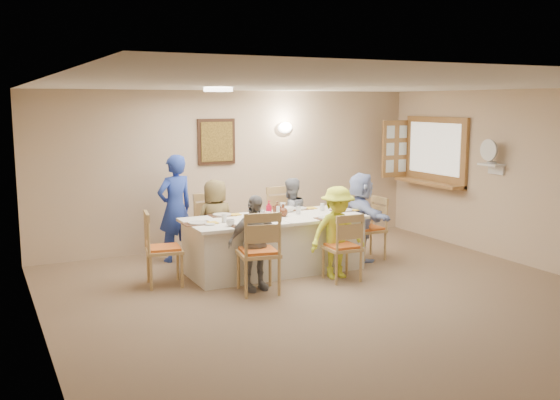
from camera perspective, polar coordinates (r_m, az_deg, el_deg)
name	(u,v)px	position (r m, az deg, el deg)	size (l,w,h in m)	color
ground	(349,306)	(7.31, 6.37, -9.60)	(7.00, 7.00, 0.00)	#816751
room_walls	(352,175)	(6.98, 6.58, 2.28)	(7.00, 7.00, 7.00)	#CDAE88
wall_picture	(217,142)	(9.93, -5.82, 5.33)	(0.62, 0.05, 0.72)	#321D11
wall_sconce	(285,128)	(10.38, 0.47, 6.64)	(0.26, 0.09, 0.18)	white
ceiling_light	(218,90)	(7.83, -5.67, 10.02)	(0.36, 0.36, 0.05)	white
serving_hatch	(436,151)	(10.81, 14.04, 4.34)	(0.06, 1.50, 1.15)	#9D6A39
hatch_sill	(429,183)	(10.79, 13.45, 1.55)	(0.30, 1.50, 0.05)	#9D6A39
shutter_door	(396,149)	(11.24, 10.52, 4.62)	(0.55, 0.04, 1.00)	#9D6A39
fan_shelf	(492,165)	(9.77, 18.77, 3.08)	(0.22, 0.36, 0.03)	white
desk_fan	(491,155)	(9.74, 18.69, 3.96)	(0.30, 0.30, 0.28)	#A5A5A8
dining_table	(274,244)	(8.62, -0.54, -4.05)	(2.46, 1.04, 0.76)	white
chair_back_left	(213,229)	(9.09, -6.15, -2.62)	(0.48, 0.48, 1.01)	tan
chair_back_right	(287,221)	(9.55, 0.62, -1.92)	(0.50, 0.50, 1.04)	tan
chair_front_left	(258,251)	(7.63, -2.00, -4.69)	(0.50, 0.50, 1.04)	tan
chair_front_right	(342,246)	(8.20, 5.69, -4.22)	(0.44, 0.44, 0.91)	tan
chair_left_end	(164,248)	(8.06, -10.54, -4.35)	(0.46, 0.46, 0.97)	tan
chair_right_end	(368,228)	(9.36, 8.05, -2.56)	(0.45, 0.45, 0.93)	tan
diner_back_left	(216,222)	(8.95, -5.90, -2.04)	(0.65, 0.47, 1.24)	brown
diner_back_right	(290,217)	(9.43, 0.95, -1.58)	(0.62, 0.51, 1.19)	gray
diner_front_left	(254,243)	(7.72, -2.37, -3.93)	(0.71, 0.32, 1.19)	gray
diner_front_right	(337,233)	(8.27, 5.27, -2.98)	(0.80, 0.48, 1.23)	#E9F838
diner_right_end	(361,216)	(9.25, 7.41, -1.50)	(0.55, 1.25, 1.30)	#A7B9ED
caregiver	(175,208)	(9.22, -9.56, -0.74)	(0.65, 0.52, 1.57)	#2640AD
placemat_fl	(246,226)	(7.92, -3.14, -2.38)	(0.37, 0.27, 0.01)	#472B19
plate_fl	(246,225)	(7.92, -3.14, -2.31)	(0.26, 0.26, 0.02)	white
napkin_fl	(260,225)	(7.95, -1.80, -2.29)	(0.14, 0.14, 0.01)	yellow
placemat_fr	(327,218)	(8.46, 4.36, -1.67)	(0.32, 0.24, 0.01)	#472B19
plate_fr	(327,218)	(8.45, 4.36, -1.61)	(0.25, 0.25, 0.02)	white
napkin_fr	(341,217)	(8.50, 5.58, -1.58)	(0.15, 0.15, 0.01)	yellow
placemat_bl	(222,215)	(8.69, -5.32, -1.40)	(0.35, 0.26, 0.01)	#472B19
plate_bl	(222,215)	(8.68, -5.32, -1.34)	(0.26, 0.26, 0.02)	white
napkin_bl	(235,214)	(8.70, -4.09, -1.32)	(0.14, 0.14, 0.01)	yellow
placemat_br	(298,209)	(9.18, 1.70, -0.81)	(0.37, 0.27, 0.01)	#472B19
plate_br	(298,208)	(9.17, 1.70, -0.75)	(0.24, 0.24, 0.02)	white
napkin_br	(311,208)	(9.22, 2.83, -0.73)	(0.15, 0.15, 0.01)	yellow
placemat_le	(198,224)	(8.13, -7.55, -2.15)	(0.37, 0.28, 0.01)	#472B19
plate_le	(198,223)	(8.13, -7.55, -2.08)	(0.24, 0.24, 0.02)	white
napkin_le	(212,223)	(8.14, -6.23, -2.06)	(0.14, 0.14, 0.01)	yellow
placemat_re	(344,211)	(9.07, 5.84, -0.96)	(0.34, 0.25, 0.01)	#472B19
plate_re	(344,210)	(9.07, 5.84, -0.90)	(0.25, 0.25, 0.02)	white
napkin_re	(356,210)	(9.13, 6.97, -0.88)	(0.14, 0.14, 0.01)	yellow
teacup_a	(230,223)	(7.93, -4.55, -2.09)	(0.13, 0.13, 0.09)	white
teacup_b	(283,206)	(9.20, 0.25, -0.53)	(0.11, 0.11, 0.09)	white
bowl_a	(263,220)	(8.18, -1.54, -1.84)	(0.21, 0.21, 0.05)	white
bowl_b	(287,209)	(8.94, 0.64, -0.87)	(0.27, 0.27, 0.07)	white
condiment_ketchup	(269,209)	(8.50, -1.03, -0.82)	(0.10, 0.10, 0.23)	red
condiment_brown	(277,209)	(8.62, -0.28, -0.80)	(0.10, 0.10, 0.20)	#5A2C18
condiment_malt	(283,210)	(8.57, 0.28, -0.94)	(0.14, 0.14, 0.17)	#5A2C18
drinking_glass	(263,213)	(8.51, -1.60, -1.22)	(0.06, 0.06, 0.09)	silver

